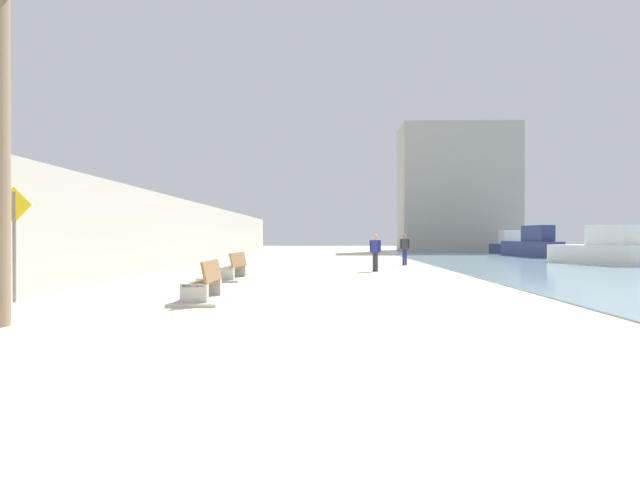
# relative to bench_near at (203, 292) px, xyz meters

# --- Properties ---
(ground_plane) EXTENTS (120.00, 120.00, 0.00)m
(ground_plane) POSITION_rel_bench_near_xyz_m (2.44, 14.54, -0.23)
(ground_plane) COLOR beige
(seawall) EXTENTS (0.80, 64.00, 3.51)m
(seawall) POSITION_rel_bench_near_xyz_m (-5.06, 14.54, 1.52)
(seawall) COLOR #ADAAA3
(seawall) RESTS_ON ground
(bench_near) EXTENTS (1.11, 2.10, 0.98)m
(bench_near) POSITION_rel_bench_near_xyz_m (0.00, 0.00, 0.00)
(bench_near) COLOR #ADAAA3
(bench_near) RESTS_ON ground
(bench_far) EXTENTS (1.36, 2.22, 0.98)m
(bench_far) POSITION_rel_bench_near_xyz_m (-0.45, 6.02, 0.00)
(bench_far) COLOR #ADAAA3
(bench_far) RESTS_ON ground
(person_walking) EXTENTS (0.53, 0.23, 1.68)m
(person_walking) POSITION_rel_bench_near_xyz_m (7.04, 15.71, 0.74)
(person_walking) COLOR navy
(person_walking) RESTS_ON ground
(person_standing) EXTENTS (0.49, 0.30, 1.64)m
(person_standing) POSITION_rel_bench_near_xyz_m (5.00, 10.65, 0.72)
(person_standing) COLOR #333338
(person_standing) RESTS_ON ground
(boat_distant) EXTENTS (2.05, 4.08, 2.09)m
(boat_distant) POSITION_rel_bench_near_xyz_m (18.93, 34.11, 0.56)
(boat_distant) COLOR navy
(boat_distant) RESTS_ON water_bay
(boat_far_right) EXTENTS (4.19, 5.76, 2.14)m
(boat_far_right) POSITION_rel_bench_near_xyz_m (17.99, 16.26, 0.59)
(boat_far_right) COLOR white
(boat_far_right) RESTS_ON water_bay
(boat_mid_bay) EXTENTS (2.40, 6.64, 2.34)m
(boat_mid_bay) POSITION_rel_bench_near_xyz_m (18.24, 26.76, 0.67)
(boat_mid_bay) COLOR navy
(boat_mid_bay) RESTS_ON water_bay
(pedestrian_sign) EXTENTS (0.85, 0.08, 2.71)m
(pedestrian_sign) POSITION_rel_bench_near_xyz_m (-4.39, -0.17, 1.45)
(pedestrian_sign) COLOR slate
(pedestrian_sign) RESTS_ON ground
(harbor_building) EXTENTS (12.00, 6.00, 13.23)m
(harbor_building) POSITION_rel_bench_near_xyz_m (16.52, 42.54, 6.38)
(harbor_building) COLOR #9E9E99
(harbor_building) RESTS_ON ground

